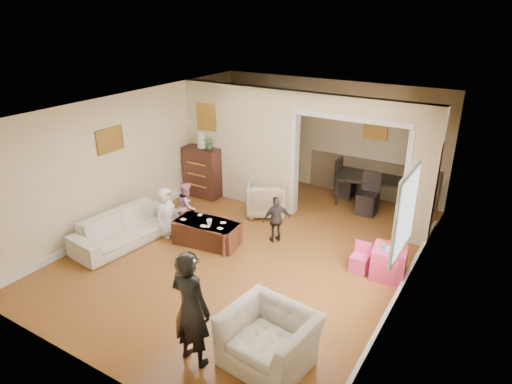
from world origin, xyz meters
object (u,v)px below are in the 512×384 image
Objects in this scene: dining_table at (377,190)px; child_kneel_b at (187,206)px; adult_person at (191,309)px; armchair_back at (267,198)px; sofa at (126,228)px; child_toddler at (276,219)px; coffee_cup at (209,222)px; cyan_cup at (384,246)px; play_table at (389,262)px; table_lamp at (202,140)px; dresser at (204,172)px; armchair_front at (269,339)px; child_kneel_a at (166,213)px; coffee_table at (207,233)px.

child_kneel_b reaches higher than dining_table.
dining_table is at bearing -90.54° from adult_person.
armchair_back is 2.55m from dining_table.
child_toddler reaches higher than sofa.
coffee_cup is 0.12× the size of child_toddler.
child_kneel_b is (-2.36, 2.79, -0.30)m from adult_person.
cyan_cup is 3.02m from dining_table.
adult_person is 3.67m from child_kneel_b.
sofa is 3.80× the size of play_table.
armchair_back is at bearing -4.58° from table_lamp.
play_table is 0.55× the size of child_kneel_b.
child_kneel_b is at bearing -63.42° from dresser.
table_lamp is (-3.95, 3.85, 1.00)m from armchair_front.
dining_table is (3.44, 4.22, 0.03)m from sofa.
armchair_front is 3.10m from coffee_cup.
sofa is 2.22× the size of child_toddler.
child_kneel_b is at bearing -144.23° from dining_table.
coffee_cup is at bearing 55.87° from armchair_back.
sofa is 4.01m from armchair_front.
child_kneel_a reaches higher than cyan_cup.
table_lamp is 2.88m from child_toddler.
coffee_cup is at bearing 146.47° from armchair_front.
child_toddler is (0.75, -0.94, 0.09)m from armchair_back.
child_kneel_b is at bearing -174.60° from play_table.
dining_table is at bearing -32.50° from sofa.
table_lamp is at bearing -32.22° from armchair_back.
cyan_cup is (3.10, 0.62, 0.33)m from coffee_table.
table_lamp is at bearing 9.93° from sofa.
dresser reaches higher than child_kneel_a.
coffee_table is (1.32, 0.75, -0.07)m from sofa.
table_lamp is 2.24m from child_kneel_a.
armchair_back is 0.43× the size of dining_table.
dresser is 2.45m from coffee_cup.
sofa is at bearing -150.52° from coffee_table.
coffee_cup is 3.07m from cyan_cup.
table_lamp reaches higher than cyan_cup.
armchair_front is at bearing -44.31° from table_lamp.
coffee_table is 2.22× the size of play_table.
play_table is 0.34× the size of adult_person.
armchair_back is 1.72m from coffee_table.
sofa is 5.44m from dining_table.
cyan_cup is (4.56, -1.21, -0.80)m from table_lamp.
cyan_cup is 0.09× the size of child_toddler.
child_toddler is at bearing -63.83° from child_kneel_a.
coffee_table is (1.46, -1.83, -1.13)m from table_lamp.
sofa is 0.78m from child_kneel_a.
adult_person reaches higher than armchair_front.
child_kneel_a is 2.10m from child_toddler.
child_toddler reaches higher than coffee_table.
armchair_back reaches higher than play_table.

